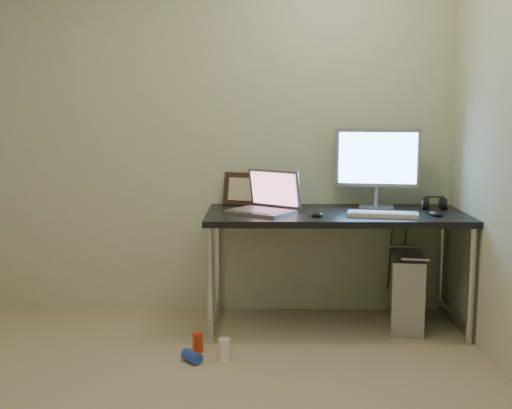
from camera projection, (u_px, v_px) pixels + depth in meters
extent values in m
cube|color=beige|center=(193.00, 131.00, 4.34)|extent=(3.50, 0.02, 2.50)
cube|color=black|center=(336.00, 215.00, 4.05)|extent=(1.63, 0.71, 0.04)
cylinder|color=silver|center=(210.00, 286.00, 3.81)|extent=(0.04, 0.04, 0.71)
cylinder|color=silver|center=(218.00, 261.00, 4.43)|extent=(0.04, 0.04, 0.71)
cylinder|color=silver|center=(471.00, 287.00, 3.79)|extent=(0.04, 0.04, 0.71)
cylinder|color=silver|center=(442.00, 262.00, 4.41)|extent=(0.04, 0.04, 0.71)
cylinder|color=silver|center=(215.00, 314.00, 4.16)|extent=(0.04, 0.63, 0.04)
cylinder|color=silver|center=(453.00, 315.00, 4.14)|extent=(0.04, 0.63, 0.04)
cube|color=#A6A5AA|center=(407.00, 292.00, 4.11)|extent=(0.27, 0.48, 0.47)
cylinder|color=#ABAAB1|center=(415.00, 260.00, 3.89)|extent=(0.17, 0.05, 0.02)
cylinder|color=#ABAAB1|center=(402.00, 246.00, 4.26)|extent=(0.17, 0.05, 0.02)
cylinder|color=black|center=(390.00, 255.00, 4.40)|extent=(0.01, 0.16, 0.69)
cylinder|color=black|center=(404.00, 259.00, 4.38)|extent=(0.02, 0.11, 0.71)
cylinder|color=red|center=(198.00, 343.00, 3.71)|extent=(0.08, 0.08, 0.11)
cylinder|color=white|center=(224.00, 350.00, 3.59)|extent=(0.09, 0.09, 0.12)
cylinder|color=blue|center=(192.00, 357.00, 3.56)|extent=(0.13, 0.13, 0.07)
cube|color=#ABAAB1|center=(261.00, 212.00, 4.00)|extent=(0.46, 0.44, 0.02)
cube|color=gray|center=(261.00, 210.00, 4.00)|extent=(0.40, 0.37, 0.00)
cube|color=gray|center=(274.00, 189.00, 4.10)|extent=(0.34, 0.26, 0.24)
cube|color=brown|center=(274.00, 189.00, 4.09)|extent=(0.30, 0.23, 0.21)
cube|color=#ABAAB1|center=(376.00, 206.00, 4.25)|extent=(0.24, 0.19, 0.02)
cylinder|color=#ABAAB1|center=(376.00, 196.00, 4.26)|extent=(0.04, 0.04, 0.12)
cube|color=#ABAAB1|center=(377.00, 158.00, 4.21)|extent=(0.55, 0.12, 0.38)
cube|color=#5AA3FE|center=(378.00, 158.00, 4.19)|extent=(0.50, 0.08, 0.33)
cube|color=silver|center=(383.00, 214.00, 3.89)|extent=(0.44, 0.22, 0.03)
ellipsoid|color=black|center=(436.00, 213.00, 3.91)|extent=(0.10, 0.13, 0.04)
ellipsoid|color=black|center=(317.00, 213.00, 3.89)|extent=(0.09, 0.12, 0.04)
cylinder|color=black|center=(425.00, 205.00, 4.18)|extent=(0.04, 0.10, 0.10)
cylinder|color=black|center=(443.00, 205.00, 4.18)|extent=(0.04, 0.10, 0.10)
cube|color=black|center=(434.00, 197.00, 4.17)|extent=(0.13, 0.02, 0.01)
cube|color=black|center=(243.00, 189.00, 4.33)|extent=(0.29, 0.17, 0.22)
cylinder|color=silver|center=(278.00, 198.00, 4.34)|extent=(0.01, 0.01, 0.09)
cylinder|color=silver|center=(278.00, 190.00, 4.33)|extent=(0.04, 0.04, 0.04)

